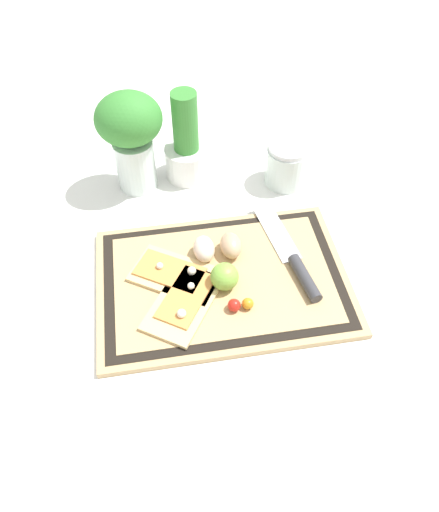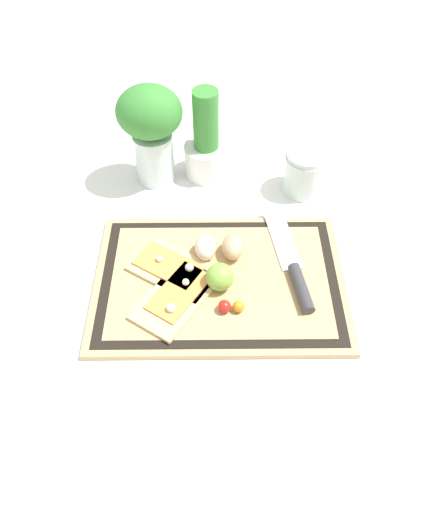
{
  "view_description": "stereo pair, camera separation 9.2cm",
  "coord_description": "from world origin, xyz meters",
  "px_view_note": "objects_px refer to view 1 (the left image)",
  "views": [
    {
      "loc": [
        -0.1,
        -0.55,
        0.73
      ],
      "look_at": [
        0.0,
        0.04,
        0.03
      ],
      "focal_mm": 35.0,
      "sensor_mm": 36.0,
      "label": 1
    },
    {
      "loc": [
        -0.01,
        -0.56,
        0.73
      ],
      "look_at": [
        0.0,
        0.04,
        0.03
      ],
      "focal_mm": 35.0,
      "sensor_mm": 36.0,
      "label": 2
    }
  ],
  "objects_px": {
    "pizza_slice_far": "(175,274)",
    "egg_brown": "(231,245)",
    "pizza_slice_near": "(184,302)",
    "egg_pink": "(204,249)",
    "sauce_jar": "(287,166)",
    "cherry_tomato_red": "(234,305)",
    "herb_glass": "(131,134)",
    "cherry_tomato_yellow": "(248,304)",
    "lime": "(227,276)",
    "herb_pot": "(187,149)",
    "knife": "(296,263)"
  },
  "relations": [
    {
      "from": "knife",
      "to": "cherry_tomato_yellow",
      "type": "height_order",
      "value": "knife"
    },
    {
      "from": "knife",
      "to": "herb_glass",
      "type": "bearing_deg",
      "value": 132.93
    },
    {
      "from": "knife",
      "to": "egg_brown",
      "type": "relative_size",
      "value": 4.64
    },
    {
      "from": "lime",
      "to": "sauce_jar",
      "type": "distance_m",
      "value": 0.33
    },
    {
      "from": "egg_brown",
      "to": "herb_pot",
      "type": "bearing_deg",
      "value": 101.11
    },
    {
      "from": "pizza_slice_far",
      "to": "sauce_jar",
      "type": "bearing_deg",
      "value": 41.77
    },
    {
      "from": "pizza_slice_near",
      "to": "cherry_tomato_yellow",
      "type": "distance_m",
      "value": 0.11
    },
    {
      "from": "knife",
      "to": "sauce_jar",
      "type": "relative_size",
      "value": 2.78
    },
    {
      "from": "cherry_tomato_red",
      "to": "herb_pot",
      "type": "height_order",
      "value": "herb_pot"
    },
    {
      "from": "egg_brown",
      "to": "sauce_jar",
      "type": "bearing_deg",
      "value": 51.8
    },
    {
      "from": "pizza_slice_near",
      "to": "cherry_tomato_red",
      "type": "bearing_deg",
      "value": -16.91
    },
    {
      "from": "egg_pink",
      "to": "pizza_slice_near",
      "type": "bearing_deg",
      "value": -115.89
    },
    {
      "from": "cherry_tomato_yellow",
      "to": "herb_pot",
      "type": "xyz_separation_m",
      "value": [
        -0.06,
        0.39,
        0.04
      ]
    },
    {
      "from": "knife",
      "to": "egg_pink",
      "type": "bearing_deg",
      "value": 162.16
    },
    {
      "from": "pizza_slice_far",
      "to": "cherry_tomato_yellow",
      "type": "xyz_separation_m",
      "value": [
        0.12,
        -0.09,
        0.0
      ]
    },
    {
      "from": "lime",
      "to": "sauce_jar",
      "type": "relative_size",
      "value": 0.53
    },
    {
      "from": "pizza_slice_far",
      "to": "egg_brown",
      "type": "xyz_separation_m",
      "value": [
        0.11,
        0.04,
        0.01
      ]
    },
    {
      "from": "egg_brown",
      "to": "pizza_slice_near",
      "type": "bearing_deg",
      "value": -134.31
    },
    {
      "from": "pizza_slice_near",
      "to": "herb_glass",
      "type": "height_order",
      "value": "herb_glass"
    },
    {
      "from": "pizza_slice_near",
      "to": "lime",
      "type": "height_order",
      "value": "lime"
    },
    {
      "from": "pizza_slice_far",
      "to": "lime",
      "type": "height_order",
      "value": "lime"
    },
    {
      "from": "cherry_tomato_yellow",
      "to": "lime",
      "type": "bearing_deg",
      "value": 116.68
    },
    {
      "from": "egg_brown",
      "to": "egg_pink",
      "type": "distance_m",
      "value": 0.05
    },
    {
      "from": "lime",
      "to": "herb_pot",
      "type": "bearing_deg",
      "value": 95.27
    },
    {
      "from": "lime",
      "to": "cherry_tomato_yellow",
      "type": "xyz_separation_m",
      "value": [
        0.03,
        -0.05,
        -0.02
      ]
    },
    {
      "from": "egg_brown",
      "to": "cherry_tomato_yellow",
      "type": "distance_m",
      "value": 0.13
    },
    {
      "from": "cherry_tomato_red",
      "to": "cherry_tomato_yellow",
      "type": "xyz_separation_m",
      "value": [
        0.02,
        0.0,
        -0.0
      ]
    },
    {
      "from": "egg_pink",
      "to": "cherry_tomato_yellow",
      "type": "bearing_deg",
      "value": -65.76
    },
    {
      "from": "egg_brown",
      "to": "herb_pot",
      "type": "height_order",
      "value": "herb_pot"
    },
    {
      "from": "knife",
      "to": "egg_pink",
      "type": "relative_size",
      "value": 4.64
    },
    {
      "from": "egg_pink",
      "to": "cherry_tomato_red",
      "type": "height_order",
      "value": "egg_pink"
    },
    {
      "from": "herb_pot",
      "to": "egg_pink",
      "type": "bearing_deg",
      "value": -90.06
    },
    {
      "from": "egg_pink",
      "to": "sauce_jar",
      "type": "distance_m",
      "value": 0.29
    },
    {
      "from": "knife",
      "to": "egg_brown",
      "type": "xyz_separation_m",
      "value": [
        -0.11,
        0.05,
        0.01
      ]
    },
    {
      "from": "herb_glass",
      "to": "egg_pink",
      "type": "bearing_deg",
      "value": -65.38
    },
    {
      "from": "egg_brown",
      "to": "sauce_jar",
      "type": "relative_size",
      "value": 0.6
    },
    {
      "from": "knife",
      "to": "herb_pot",
      "type": "distance_m",
      "value": 0.35
    },
    {
      "from": "herb_glass",
      "to": "cherry_tomato_yellow",
      "type": "bearing_deg",
      "value": -65.51
    },
    {
      "from": "herb_pot",
      "to": "cherry_tomato_red",
      "type": "bearing_deg",
      "value": -85.04
    },
    {
      "from": "egg_pink",
      "to": "lime",
      "type": "distance_m",
      "value": 0.08
    },
    {
      "from": "knife",
      "to": "lime",
      "type": "distance_m",
      "value": 0.14
    },
    {
      "from": "cherry_tomato_red",
      "to": "herb_pot",
      "type": "relative_size",
      "value": 0.11
    },
    {
      "from": "pizza_slice_far",
      "to": "herb_glass",
      "type": "xyz_separation_m",
      "value": [
        -0.05,
        0.28,
        0.11
      ]
    },
    {
      "from": "cherry_tomato_red",
      "to": "herb_glass",
      "type": "xyz_separation_m",
      "value": [
        -0.14,
        0.37,
        0.11
      ]
    },
    {
      "from": "cherry_tomato_red",
      "to": "knife",
      "type": "bearing_deg",
      "value": 30.4
    },
    {
      "from": "cherry_tomato_red",
      "to": "pizza_slice_near",
      "type": "bearing_deg",
      "value": 163.09
    },
    {
      "from": "pizza_slice_near",
      "to": "lime",
      "type": "relative_size",
      "value": 3.6
    },
    {
      "from": "cherry_tomato_red",
      "to": "herb_glass",
      "type": "distance_m",
      "value": 0.41
    },
    {
      "from": "knife",
      "to": "lime",
      "type": "bearing_deg",
      "value": -170.3
    },
    {
      "from": "cherry_tomato_yellow",
      "to": "sauce_jar",
      "type": "distance_m",
      "value": 0.36
    }
  ]
}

